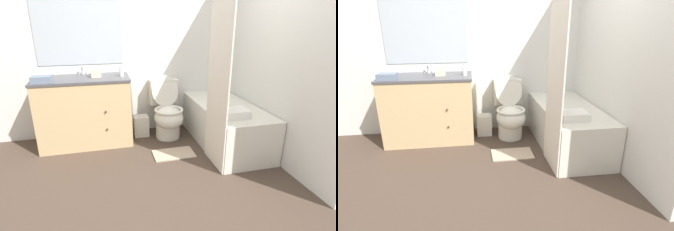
% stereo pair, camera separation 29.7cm
% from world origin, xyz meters
% --- Properties ---
extents(ground_plane, '(14.00, 14.00, 0.00)m').
position_xyz_m(ground_plane, '(0.00, 0.00, 0.00)').
color(ground_plane, '#47382D').
extents(wall_back, '(8.00, 0.06, 2.50)m').
position_xyz_m(wall_back, '(-0.01, 1.72, 1.25)').
color(wall_back, silver).
rests_on(wall_back, ground_plane).
extents(wall_right, '(0.05, 2.70, 2.50)m').
position_xyz_m(wall_right, '(1.37, 0.85, 1.25)').
color(wall_right, silver).
rests_on(wall_right, ground_plane).
extents(vanity_cabinet, '(1.15, 0.60, 0.88)m').
position_xyz_m(vanity_cabinet, '(-0.77, 1.41, 0.45)').
color(vanity_cabinet, tan).
rests_on(vanity_cabinet, ground_plane).
extents(sink_faucet, '(0.14, 0.12, 0.12)m').
position_xyz_m(sink_faucet, '(-0.77, 1.62, 0.92)').
color(sink_faucet, silver).
rests_on(sink_faucet, vanity_cabinet).
extents(toilet, '(0.39, 0.64, 0.84)m').
position_xyz_m(toilet, '(0.31, 1.36, 0.34)').
color(toilet, silver).
rests_on(toilet, ground_plane).
extents(bathtub, '(0.68, 1.46, 0.53)m').
position_xyz_m(bathtub, '(0.99, 0.97, 0.27)').
color(bathtub, silver).
rests_on(bathtub, ground_plane).
extents(shower_curtain, '(0.01, 0.51, 1.99)m').
position_xyz_m(shower_curtain, '(0.64, 0.49, 1.00)').
color(shower_curtain, silver).
rests_on(shower_curtain, ground_plane).
extents(wastebasket, '(0.21, 0.17, 0.29)m').
position_xyz_m(wastebasket, '(-0.05, 1.47, 0.15)').
color(wastebasket, silver).
rests_on(wastebasket, ground_plane).
extents(tissue_box, '(0.12, 0.13, 0.12)m').
position_xyz_m(tissue_box, '(-0.59, 1.42, 0.93)').
color(tissue_box, beige).
rests_on(tissue_box, vanity_cabinet).
extents(soap_dispenser, '(0.05, 0.05, 0.14)m').
position_xyz_m(soap_dispenser, '(-0.28, 1.39, 0.94)').
color(soap_dispenser, white).
rests_on(soap_dispenser, vanity_cabinet).
extents(hand_towel_folded, '(0.22, 0.15, 0.07)m').
position_xyz_m(hand_towel_folded, '(-1.19, 1.25, 0.92)').
color(hand_towel_folded, slate).
rests_on(hand_towel_folded, vanity_cabinet).
extents(bath_towel_folded, '(0.29, 0.24, 0.09)m').
position_xyz_m(bath_towel_folded, '(0.87, 0.53, 0.58)').
color(bath_towel_folded, white).
rests_on(bath_towel_folded, bathtub).
extents(bath_mat, '(0.50, 0.29, 0.02)m').
position_xyz_m(bath_mat, '(0.25, 0.80, 0.01)').
color(bath_mat, tan).
rests_on(bath_mat, ground_plane).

